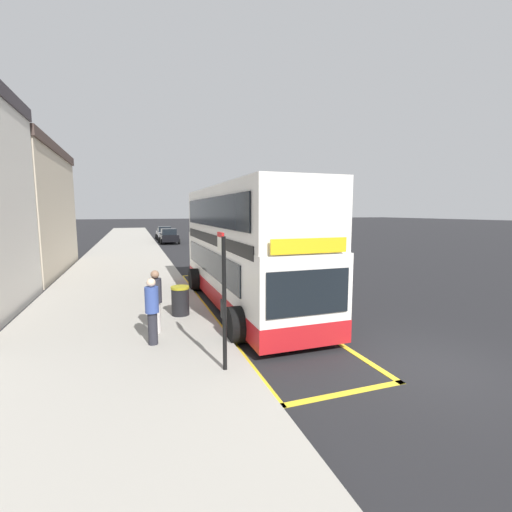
# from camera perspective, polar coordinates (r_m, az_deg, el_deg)

# --- Properties ---
(ground_plane) EXTENTS (260.00, 260.00, 0.00)m
(ground_plane) POSITION_cam_1_polar(r_m,az_deg,el_deg) (38.55, -9.82, 1.97)
(ground_plane) COLOR black
(pavement_near) EXTENTS (6.00, 76.00, 0.14)m
(pavement_near) POSITION_cam_1_polar(r_m,az_deg,el_deg) (38.02, -20.28, 1.65)
(pavement_near) COLOR #A39E93
(pavement_near) RESTS_ON ground
(double_decker_bus) EXTENTS (3.21, 10.42, 4.40)m
(double_decker_bus) POSITION_cam_1_polar(r_m,az_deg,el_deg) (13.12, -2.06, 0.92)
(double_decker_bus) COLOR white
(double_decker_bus) RESTS_ON ground
(bus_bay_markings) EXTENTS (2.84, 13.78, 0.01)m
(bus_bay_markings) POSITION_cam_1_polar(r_m,az_deg,el_deg) (13.31, -2.32, -8.01)
(bus_bay_markings) COLOR yellow
(bus_bay_markings) RESTS_ON ground
(bus_stop_sign) EXTENTS (0.09, 0.51, 2.94)m
(bus_stop_sign) POSITION_cam_1_polar(r_m,az_deg,el_deg) (7.46, -5.34, -5.76)
(bus_stop_sign) COLOR black
(bus_stop_sign) RESTS_ON pavement_near
(parked_car_black_across) EXTENTS (2.09, 4.20, 1.62)m
(parked_car_black_across) POSITION_cam_1_polar(r_m,az_deg,el_deg) (39.61, -14.02, 3.16)
(parked_car_black_across) COLOR black
(parked_car_black_across) RESTS_ON ground
(parked_car_grey_kerbside) EXTENTS (2.09, 4.20, 1.62)m
(parked_car_grey_kerbside) POSITION_cam_1_polar(r_m,az_deg,el_deg) (45.36, -14.69, 3.64)
(parked_car_grey_kerbside) COLOR slate
(parked_car_grey_kerbside) RESTS_ON ground
(pedestrian_waiting_near_sign) EXTENTS (0.34, 0.34, 1.72)m
(pedestrian_waiting_near_sign) POSITION_cam_1_polar(r_m,az_deg,el_deg) (9.33, -16.57, -8.21)
(pedestrian_waiting_near_sign) COLOR #26262D
(pedestrian_waiting_near_sign) RESTS_ON pavement_near
(pedestrian_further_back) EXTENTS (0.34, 0.34, 1.77)m
(pedestrian_further_back) POSITION_cam_1_polar(r_m,az_deg,el_deg) (10.19, -16.02, -6.71)
(pedestrian_further_back) COLOR #B7B2AD
(pedestrian_further_back) RESTS_ON pavement_near
(litter_bin) EXTENTS (0.60, 0.60, 0.95)m
(litter_bin) POSITION_cam_1_polar(r_m,az_deg,el_deg) (11.80, -12.22, -7.10)
(litter_bin) COLOR black
(litter_bin) RESTS_ON pavement_near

